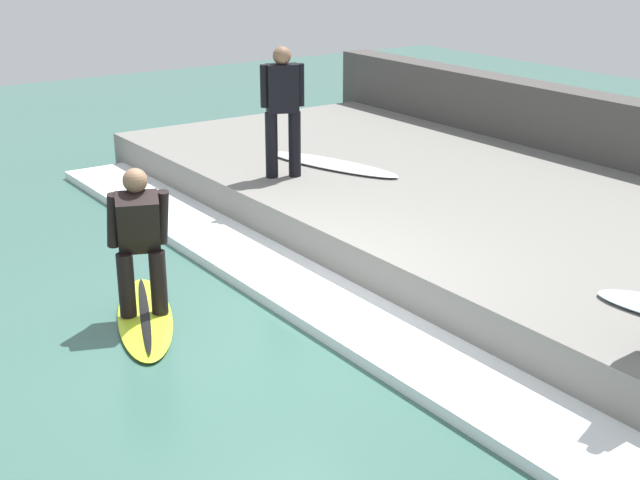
% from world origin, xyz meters
% --- Properties ---
extents(ground_plane, '(28.00, 28.00, 0.00)m').
position_xyz_m(ground_plane, '(0.00, 0.00, 0.00)').
color(ground_plane, '#386056').
extents(concrete_ledge, '(4.40, 12.17, 0.48)m').
position_xyz_m(concrete_ledge, '(3.28, 0.00, 0.24)').
color(concrete_ledge, slate).
rests_on(concrete_ledge, ground_plane).
extents(wave_foam_crest, '(0.88, 11.56, 0.10)m').
position_xyz_m(wave_foam_crest, '(0.64, 0.00, 0.05)').
color(wave_foam_crest, white).
rests_on(wave_foam_crest, ground_plane).
extents(surfboard_riding, '(1.14, 1.90, 0.07)m').
position_xyz_m(surfboard_riding, '(-0.85, 0.74, 0.03)').
color(surfboard_riding, '#BFE02D').
rests_on(surfboard_riding, ground_plane).
extents(surfer_riding, '(0.50, 0.53, 1.36)m').
position_xyz_m(surfer_riding, '(-0.85, 0.74, 0.81)').
color(surfer_riding, black).
rests_on(surfer_riding, surfboard_riding).
extents(surfer_waiting_far, '(0.50, 0.34, 1.57)m').
position_xyz_m(surfer_waiting_far, '(1.87, 2.66, 1.36)').
color(surfer_waiting_far, black).
rests_on(surfer_waiting_far, concrete_ledge).
extents(surfboard_waiting_far, '(1.01, 2.05, 0.06)m').
position_xyz_m(surfboard_waiting_far, '(2.64, 2.72, 0.51)').
color(surfboard_waiting_far, silver).
rests_on(surfboard_waiting_far, concrete_ledge).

